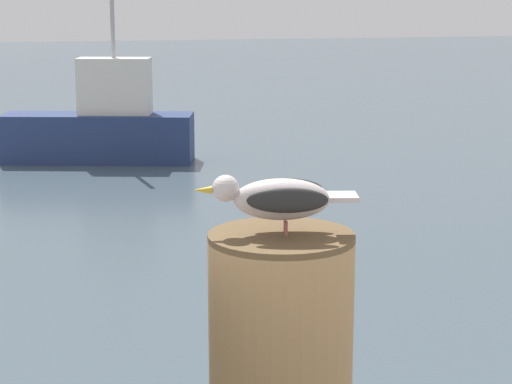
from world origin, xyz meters
name	(u,v)px	position (x,y,z in m)	size (l,w,h in m)	color
seagull	(279,197)	(-0.90, -0.40, 2.60)	(0.39, 0.18, 0.14)	#C66960
boat_navy	(88,128)	(-0.40, 14.70, 0.64)	(4.22, 1.96, 3.93)	navy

